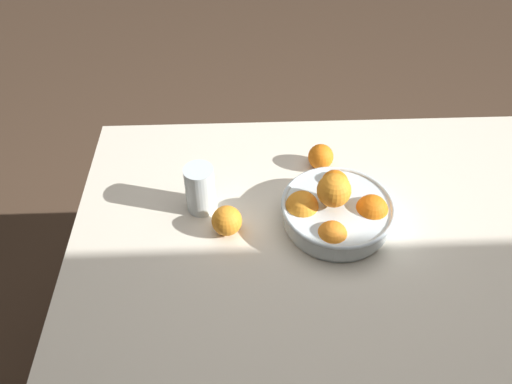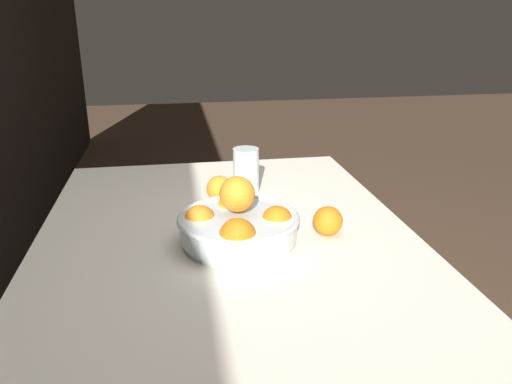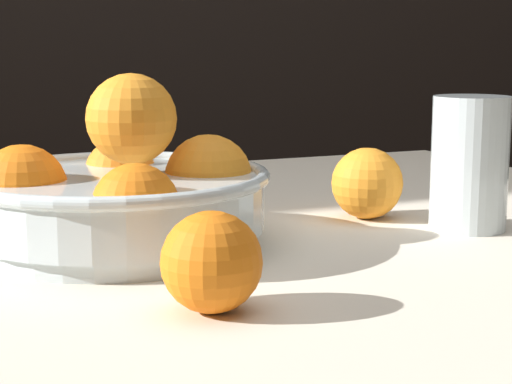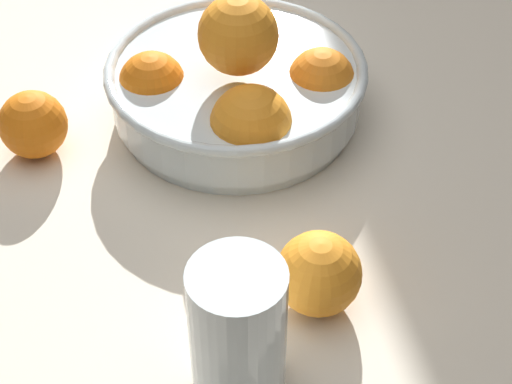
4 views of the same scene
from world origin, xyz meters
name	(u,v)px [view 1 (image 1 of 4)]	position (x,y,z in m)	size (l,w,h in m)	color
ground_plane	(312,369)	(0.00, 0.00, 0.00)	(12.00, 12.00, 0.00)	#4C3828
dining_table	(333,249)	(0.00, 0.00, 0.66)	(1.30, 0.89, 0.74)	beige
fruit_bowl	(335,210)	(0.01, -0.02, 0.79)	(0.28, 0.28, 0.15)	silver
juice_glass	(200,191)	(0.33, -0.09, 0.80)	(0.07, 0.07, 0.13)	#F4A314
orange_loose_near_bowl	(321,157)	(0.01, -0.23, 0.77)	(0.07, 0.07, 0.07)	orange
orange_loose_front	(227,221)	(0.27, -0.01, 0.78)	(0.07, 0.07, 0.07)	orange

